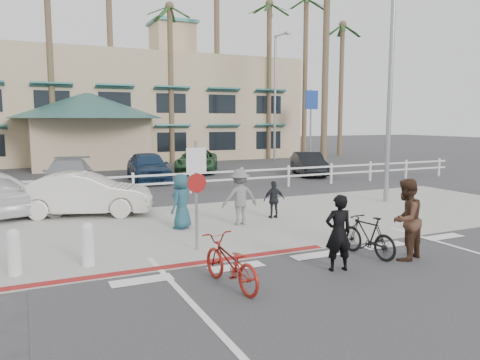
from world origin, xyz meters
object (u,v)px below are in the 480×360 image
bike_red (230,263)px  car_white_sedan (85,194)px  bike_black (368,236)px  sign_post (196,190)px

bike_red → car_white_sedan: size_ratio=0.42×
bike_black → car_white_sedan: car_white_sedan is taller
sign_post → car_white_sedan: (-1.89, 5.42, -0.75)m
sign_post → bike_red: sign_post is taller
bike_red → bike_black: (3.63, 0.51, -0.00)m
bike_black → car_white_sedan: (-5.23, 7.53, 0.23)m
bike_red → bike_black: size_ratio=1.15×
car_white_sedan → bike_black: bearing=-127.3°
sign_post → bike_red: size_ratio=1.61×
sign_post → car_white_sedan: bearing=109.3°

